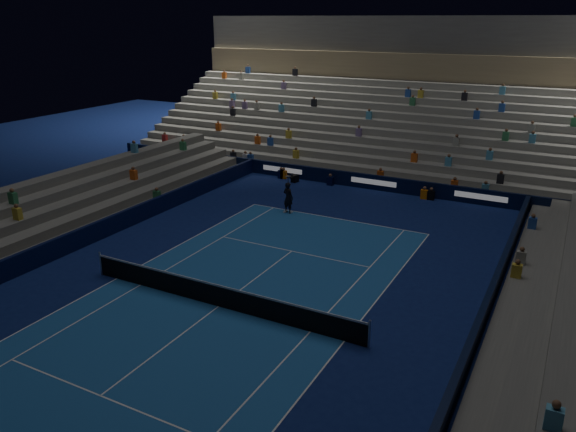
# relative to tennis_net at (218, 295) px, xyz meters

# --- Properties ---
(ground) EXTENTS (90.00, 90.00, 0.00)m
(ground) POSITION_rel_tennis_net_xyz_m (0.00, 0.00, -0.50)
(ground) COLOR #0E1B54
(ground) RESTS_ON ground
(court_surface) EXTENTS (10.97, 23.77, 0.01)m
(court_surface) POSITION_rel_tennis_net_xyz_m (0.00, 0.00, -0.50)
(court_surface) COLOR #1C539C
(court_surface) RESTS_ON ground
(sponsor_barrier_far) EXTENTS (44.00, 0.25, 1.00)m
(sponsor_barrier_far) POSITION_rel_tennis_net_xyz_m (0.00, 18.50, -0.00)
(sponsor_barrier_far) COLOR black
(sponsor_barrier_far) RESTS_ON ground
(sponsor_barrier_east) EXTENTS (0.25, 37.00, 1.00)m
(sponsor_barrier_east) POSITION_rel_tennis_net_xyz_m (9.70, 0.00, -0.00)
(sponsor_barrier_east) COLOR black
(sponsor_barrier_east) RESTS_ON ground
(sponsor_barrier_west) EXTENTS (0.25, 37.00, 1.00)m
(sponsor_barrier_west) POSITION_rel_tennis_net_xyz_m (-9.70, 0.00, -0.00)
(sponsor_barrier_west) COLOR black
(sponsor_barrier_west) RESTS_ON ground
(grandstand_main) EXTENTS (44.00, 15.20, 11.20)m
(grandstand_main) POSITION_rel_tennis_net_xyz_m (0.00, 27.90, 2.87)
(grandstand_main) COLOR gray
(grandstand_main) RESTS_ON ground
(grandstand_west) EXTENTS (5.00, 37.00, 2.50)m
(grandstand_west) POSITION_rel_tennis_net_xyz_m (-13.17, 0.00, 0.41)
(grandstand_west) COLOR slate
(grandstand_west) RESTS_ON ground
(tennis_net) EXTENTS (12.90, 0.10, 1.10)m
(tennis_net) POSITION_rel_tennis_net_xyz_m (0.00, 0.00, 0.00)
(tennis_net) COLOR #B2B2B7
(tennis_net) RESTS_ON ground
(tennis_player) EXTENTS (0.77, 0.59, 1.89)m
(tennis_player) POSITION_rel_tennis_net_xyz_m (-2.90, 11.50, 0.44)
(tennis_player) COLOR black
(tennis_player) RESTS_ON ground
(broadcast_camera) EXTENTS (0.46, 0.87, 0.53)m
(broadcast_camera) POSITION_rel_tennis_net_xyz_m (-5.57, 17.54, -0.23)
(broadcast_camera) COLOR black
(broadcast_camera) RESTS_ON ground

